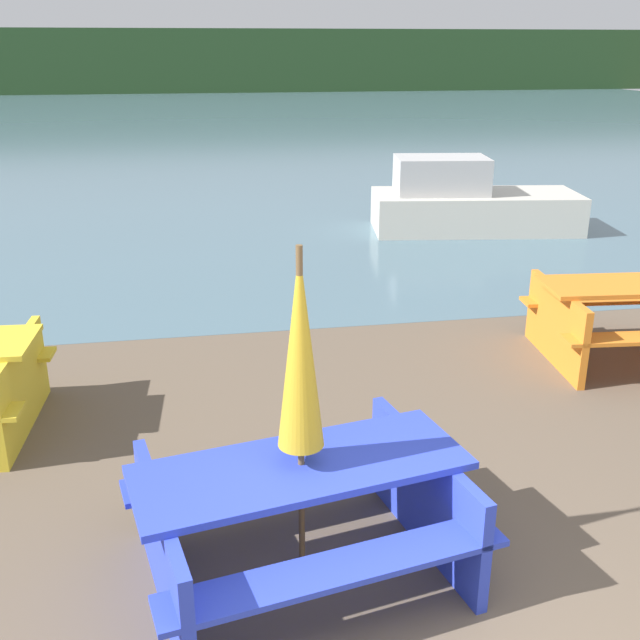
{
  "coord_description": "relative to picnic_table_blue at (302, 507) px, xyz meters",
  "views": [
    {
      "loc": [
        -1.19,
        -2.07,
        2.96
      ],
      "look_at": [
        -0.2,
        3.57,
        0.85
      ],
      "focal_mm": 42.0,
      "sensor_mm": 36.0,
      "label": 1
    }
  ],
  "objects": [
    {
      "name": "far_treeline",
      "position": [
        0.66,
        49.01,
        1.54
      ],
      "size": [
        80.0,
        1.6,
        4.0
      ],
      "color": "#284723",
      "rests_on": "water"
    },
    {
      "name": "picnic_table_blue",
      "position": [
        0.0,
        0.0,
        0.0
      ],
      "size": [
        2.12,
        1.72,
        0.74
      ],
      "rotation": [
        0.0,
        0.0,
        0.2
      ],
      "color": "blue",
      "rests_on": "ground_plane"
    },
    {
      "name": "boat",
      "position": [
        4.08,
        8.23,
        0.0
      ],
      "size": [
        3.56,
        1.82,
        1.23
      ],
      "rotation": [
        0.0,
        0.0,
        -0.14
      ],
      "color": "beige",
      "rests_on": "water"
    },
    {
      "name": "picnic_table_orange",
      "position": [
        3.59,
        2.66,
        0.01
      ],
      "size": [
        1.7,
        1.51,
        0.79
      ],
      "rotation": [
        0.0,
        0.0,
        -0.09
      ],
      "color": "orange",
      "rests_on": "ground_plane"
    },
    {
      "name": "water",
      "position": [
        0.66,
        29.01,
        -0.46
      ],
      "size": [
        60.0,
        50.0,
        0.0
      ],
      "color": "slate",
      "rests_on": "ground_plane"
    },
    {
      "name": "umbrella_gold",
      "position": [
        0.0,
        0.0,
        0.97
      ],
      "size": [
        0.26,
        0.26,
        2.01
      ],
      "color": "brown",
      "rests_on": "ground_plane"
    }
  ]
}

